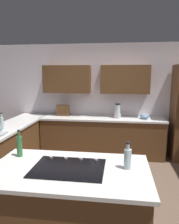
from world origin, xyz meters
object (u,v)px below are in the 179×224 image
oil_bottle (19,146)px  mixing_bowl (144,116)px  dish_soap_bottle (2,123)px  cooktop (69,168)px  blender (118,112)px  second_bottle (128,158)px  spice_rack (63,110)px

oil_bottle → mixing_bowl: bearing=-125.0°
mixing_bowl → dish_soap_bottle: (2.62, 1.39, 0.07)m
cooktop → dish_soap_bottle: size_ratio=2.37×
mixing_bowl → dish_soap_bottle: size_ratio=0.64×
blender → second_bottle: 2.68m
cooktop → mixing_bowl: bearing=-111.5°
spice_rack → dish_soap_bottle: 1.65m
dish_soap_bottle → oil_bottle: (-0.87, 1.12, 0.01)m
spice_rack → oil_bottle: oil_bottle is taller
oil_bottle → cooktop: bearing=159.5°
blender → dish_soap_bottle: size_ratio=1.04×
cooktop → oil_bottle: (0.67, -0.25, 0.13)m
second_bottle → oil_bottle: bearing=-7.7°
mixing_bowl → spice_rack: bearing=-2.7°
cooktop → blender: bearing=-100.0°
blender → second_bottle: blender is taller
cooktop → spice_rack: spice_rack is taller
blender → mixing_bowl: size_ratio=1.63×
spice_rack → cooktop: bearing=106.0°
blender → cooktop: bearing=80.0°
mixing_bowl → dish_soap_bottle: dish_soap_bottle is taller
blender → spice_rack: bearing=-4.0°
blender → mixing_bowl: bearing=180.0°
cooktop → spice_rack: 2.97m
second_bottle → mixing_bowl: bearing=-99.8°
mixing_bowl → second_bottle: 2.72m
dish_soap_bottle → cooktop: bearing=138.3°
mixing_bowl → dish_soap_bottle: 2.97m
cooktop → dish_soap_bottle: 2.06m
mixing_bowl → second_bottle: bearing=80.2°
mixing_bowl → spice_rack: (1.90, -0.09, 0.08)m
mixing_bowl → oil_bottle: 3.06m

